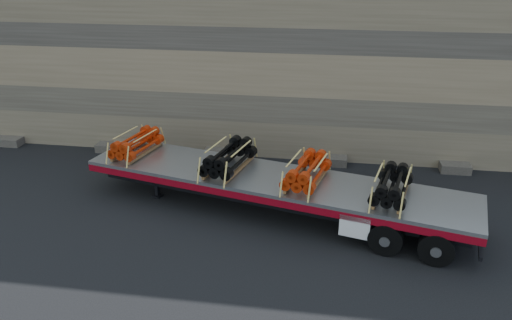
{
  "coord_description": "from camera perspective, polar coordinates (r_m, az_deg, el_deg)",
  "views": [
    {
      "loc": [
        1.71,
        -15.07,
        8.6
      ],
      "look_at": [
        -0.72,
        0.88,
        1.65
      ],
      "focal_mm": 35.0,
      "sensor_mm": 36.0,
      "label": 1
    }
  ],
  "objects": [
    {
      "name": "bundle_rear",
      "position": [
        16.06,
        15.26,
        -2.91
      ],
      "size": [
        1.55,
        2.35,
        0.76
      ],
      "primitive_type": null,
      "rotation": [
        0.0,
        0.0,
        -0.24
      ],
      "color": "black",
      "rests_on": "trailer"
    },
    {
      "name": "ground",
      "position": [
        17.44,
        1.93,
        -6.26
      ],
      "size": [
        120.0,
        120.0,
        0.0
      ],
      "primitive_type": "plane",
      "color": "black",
      "rests_on": "ground"
    },
    {
      "name": "bundle_front",
      "position": [
        19.29,
        -13.51,
        1.76
      ],
      "size": [
        1.55,
        2.34,
        0.76
      ],
      "primitive_type": null,
      "rotation": [
        0.0,
        0.0,
        -0.24
      ],
      "color": "red",
      "rests_on": "trailer"
    },
    {
      "name": "bundle_midfront",
      "position": [
        17.43,
        -3.14,
        0.19
      ],
      "size": [
        1.71,
        2.59,
        0.84
      ],
      "primitive_type": null,
      "rotation": [
        0.0,
        0.0,
        -0.24
      ],
      "color": "black",
      "rests_on": "trailer"
    },
    {
      "name": "rock_wall",
      "position": [
        22.23,
        4.1,
        9.98
      ],
      "size": [
        44.0,
        3.0,
        7.0
      ],
      "primitive_type": "cube",
      "color": "#7A6B54",
      "rests_on": "ground"
    },
    {
      "name": "trailer",
      "position": [
        17.31,
        1.91,
        -3.96
      ],
      "size": [
        13.71,
        5.67,
        1.35
      ],
      "primitive_type": null,
      "rotation": [
        0.0,
        0.0,
        -0.24
      ],
      "color": "#9EA1A6",
      "rests_on": "ground"
    },
    {
      "name": "bundle_midrear",
      "position": [
        16.52,
        5.82,
        -1.35
      ],
      "size": [
        1.61,
        2.44,
        0.79
      ],
      "primitive_type": null,
      "rotation": [
        0.0,
        0.0,
        -0.24
      ],
      "color": "red",
      "rests_on": "trailer"
    }
  ]
}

